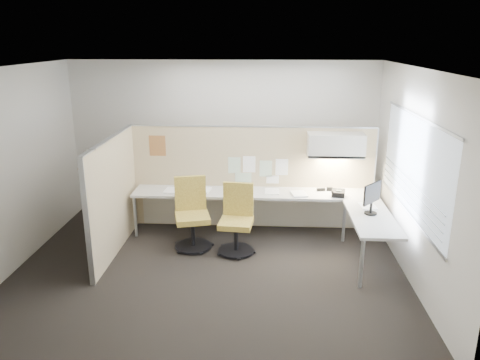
# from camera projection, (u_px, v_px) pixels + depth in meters

# --- Properties ---
(floor) EXTENTS (5.50, 4.50, 0.01)m
(floor) POSITION_uv_depth(u_px,v_px,m) (210.00, 267.00, 6.74)
(floor) COLOR black
(floor) RESTS_ON ground
(ceiling) EXTENTS (5.50, 4.50, 0.01)m
(ceiling) POSITION_uv_depth(u_px,v_px,m) (206.00, 67.00, 5.92)
(ceiling) COLOR white
(ceiling) RESTS_ON wall_back
(wall_back) EXTENTS (5.50, 0.02, 2.80)m
(wall_back) POSITION_uv_depth(u_px,v_px,m) (223.00, 139.00, 8.47)
(wall_back) COLOR beige
(wall_back) RESTS_ON ground
(wall_front) EXTENTS (5.50, 0.02, 2.80)m
(wall_front) POSITION_uv_depth(u_px,v_px,m) (177.00, 244.00, 4.18)
(wall_front) COLOR beige
(wall_front) RESTS_ON ground
(wall_left) EXTENTS (0.02, 4.50, 2.80)m
(wall_left) POSITION_uv_depth(u_px,v_px,m) (11.00, 171.00, 6.48)
(wall_left) COLOR beige
(wall_left) RESTS_ON ground
(wall_right) EXTENTS (0.02, 4.50, 2.80)m
(wall_right) POSITION_uv_depth(u_px,v_px,m) (415.00, 177.00, 6.18)
(wall_right) COLOR beige
(wall_right) RESTS_ON ground
(window_pane) EXTENTS (0.01, 2.80, 1.30)m
(window_pane) POSITION_uv_depth(u_px,v_px,m) (414.00, 166.00, 6.13)
(window_pane) COLOR #A3B1BE
(window_pane) RESTS_ON wall_right
(partition_back) EXTENTS (4.10, 0.06, 1.75)m
(partition_back) POSITION_uv_depth(u_px,v_px,m) (252.00, 178.00, 7.98)
(partition_back) COLOR tan
(partition_back) RESTS_ON floor
(partition_left) EXTENTS (0.06, 2.20, 1.75)m
(partition_left) POSITION_uv_depth(u_px,v_px,m) (114.00, 196.00, 7.04)
(partition_left) COLOR tan
(partition_left) RESTS_ON floor
(desk) EXTENTS (4.00, 2.07, 0.73)m
(desk) POSITION_uv_depth(u_px,v_px,m) (274.00, 203.00, 7.58)
(desk) COLOR beige
(desk) RESTS_ON floor
(overhead_bin) EXTENTS (0.90, 0.36, 0.38)m
(overhead_bin) POSITION_uv_depth(u_px,v_px,m) (336.00, 145.00, 7.52)
(overhead_bin) COLOR beige
(overhead_bin) RESTS_ON partition_back
(task_light_strip) EXTENTS (0.60, 0.06, 0.02)m
(task_light_strip) POSITION_uv_depth(u_px,v_px,m) (335.00, 158.00, 7.58)
(task_light_strip) COLOR #FFEABF
(task_light_strip) RESTS_ON overhead_bin
(pinned_papers) EXTENTS (1.01, 0.00, 0.47)m
(pinned_papers) POSITION_uv_depth(u_px,v_px,m) (257.00, 169.00, 7.89)
(pinned_papers) COLOR #8CBF8C
(pinned_papers) RESTS_ON partition_back
(poster) EXTENTS (0.28, 0.00, 0.35)m
(poster) POSITION_uv_depth(u_px,v_px,m) (157.00, 146.00, 7.87)
(poster) COLOR orange
(poster) RESTS_ON partition_back
(chair_left) EXTENTS (0.62, 0.64, 1.09)m
(chair_left) POSITION_uv_depth(u_px,v_px,m) (192.00, 216.00, 7.28)
(chair_left) COLOR black
(chair_left) RESTS_ON floor
(chair_right) EXTENTS (0.55, 0.56, 1.04)m
(chair_right) POSITION_uv_depth(u_px,v_px,m) (237.00, 221.00, 7.12)
(chair_right) COLOR black
(chair_right) RESTS_ON floor
(monitor) EXTENTS (0.31, 0.35, 0.46)m
(monitor) POSITION_uv_depth(u_px,v_px,m) (372.00, 196.00, 6.66)
(monitor) COLOR black
(monitor) RESTS_ON desk
(phone) EXTENTS (0.24, 0.23, 0.12)m
(phone) POSITION_uv_depth(u_px,v_px,m) (338.00, 193.00, 7.47)
(phone) COLOR black
(phone) RESTS_ON desk
(stapler) EXTENTS (0.15, 0.07, 0.05)m
(stapler) POSITION_uv_depth(u_px,v_px,m) (321.00, 190.00, 7.74)
(stapler) COLOR black
(stapler) RESTS_ON desk
(tape_dispenser) EXTENTS (0.11, 0.07, 0.06)m
(tape_dispenser) POSITION_uv_depth(u_px,v_px,m) (330.00, 189.00, 7.75)
(tape_dispenser) COLOR black
(tape_dispenser) RESTS_ON desk
(coat_hook) EXTENTS (0.18, 0.48, 1.43)m
(coat_hook) POSITION_uv_depth(u_px,v_px,m) (86.00, 177.00, 6.17)
(coat_hook) COLOR silver
(coat_hook) RESTS_ON partition_left
(paper_stack_0) EXTENTS (0.25, 0.32, 0.03)m
(paper_stack_0) POSITION_uv_depth(u_px,v_px,m) (172.00, 191.00, 7.72)
(paper_stack_0) COLOR white
(paper_stack_0) RESTS_ON desk
(paper_stack_1) EXTENTS (0.27, 0.33, 0.02)m
(paper_stack_1) POSITION_uv_depth(u_px,v_px,m) (203.00, 190.00, 7.76)
(paper_stack_1) COLOR white
(paper_stack_1) RESTS_ON desk
(paper_stack_2) EXTENTS (0.26, 0.33, 0.05)m
(paper_stack_2) POSITION_uv_depth(u_px,v_px,m) (238.00, 192.00, 7.63)
(paper_stack_2) COLOR white
(paper_stack_2) RESTS_ON desk
(paper_stack_3) EXTENTS (0.23, 0.30, 0.02)m
(paper_stack_3) POSITION_uv_depth(u_px,v_px,m) (272.00, 192.00, 7.69)
(paper_stack_3) COLOR white
(paper_stack_3) RESTS_ON desk
(paper_stack_4) EXTENTS (0.28, 0.34, 0.03)m
(paper_stack_4) POSITION_uv_depth(u_px,v_px,m) (299.00, 194.00, 7.56)
(paper_stack_4) COLOR white
(paper_stack_4) RESTS_ON desk
(paper_stack_5) EXTENTS (0.26, 0.32, 0.02)m
(paper_stack_5) POSITION_uv_depth(u_px,v_px,m) (368.00, 206.00, 7.02)
(paper_stack_5) COLOR white
(paper_stack_5) RESTS_ON desk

